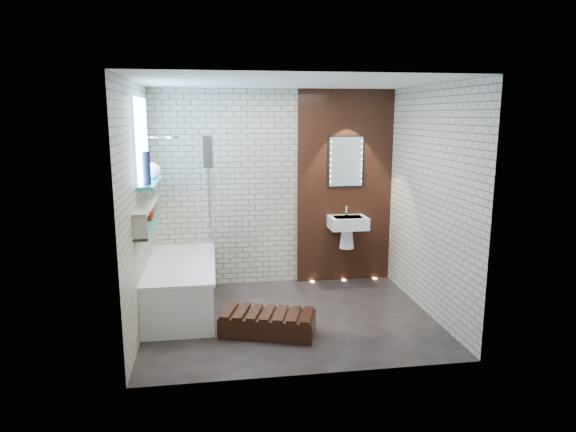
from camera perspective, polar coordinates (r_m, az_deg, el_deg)
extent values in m
plane|color=black|center=(5.89, 0.22, -11.33)|extent=(3.20, 3.20, 0.00)
cube|color=#AEA28A|center=(6.79, -1.46, 3.11)|extent=(3.20, 0.04, 2.60)
cube|color=#AEA28A|center=(4.27, 2.93, -1.78)|extent=(3.20, 0.04, 2.60)
cube|color=#AEA28A|center=(5.51, -16.45, 0.74)|extent=(0.04, 2.60, 2.60)
cube|color=#AEA28A|center=(5.98, 15.58, 1.58)|extent=(0.04, 2.60, 2.60)
plane|color=white|center=(5.45, 0.25, 14.82)|extent=(3.20, 3.20, 0.00)
cube|color=black|center=(6.94, 6.38, 3.23)|extent=(1.30, 0.06, 2.60)
cube|color=#7FADE0|center=(5.77, -16.23, 8.22)|extent=(0.03, 1.00, 0.90)
cube|color=teal|center=(5.81, -15.24, 3.62)|extent=(0.18, 1.00, 0.04)
cube|color=teal|center=(5.69, -15.43, -1.09)|extent=(0.14, 1.30, 0.03)
cube|color=#B2A899|center=(5.64, -15.55, 1.19)|extent=(0.14, 1.30, 0.03)
cube|color=#B2A899|center=(5.05, -16.31, -1.34)|extent=(0.14, 0.03, 0.26)
cube|color=#B2A899|center=(6.28, -14.83, 1.15)|extent=(0.14, 0.03, 0.26)
cube|color=white|center=(6.16, -11.88, -7.80)|extent=(0.75, 1.70, 0.55)
cube|color=white|center=(6.07, -11.99, -5.21)|extent=(0.79, 1.74, 0.03)
cylinder|color=silver|center=(6.75, -10.40, -2.83)|extent=(0.04, 0.04, 0.12)
cube|color=white|center=(6.34, -8.83, 2.21)|extent=(0.01, 0.78, 1.40)
cube|color=black|center=(6.04, -8.99, 7.21)|extent=(0.11, 0.28, 0.37)
cylinder|color=silver|center=(6.34, -12.95, 8.61)|extent=(0.18, 0.18, 0.02)
cube|color=white|center=(6.82, 6.76, -0.76)|extent=(0.50, 0.36, 0.16)
cone|color=white|center=(6.92, 6.60, -2.46)|extent=(0.20, 0.20, 0.28)
cylinder|color=silver|center=(6.89, 6.56, 0.63)|extent=(0.03, 0.03, 0.14)
cube|color=black|center=(6.87, 6.52, 6.08)|extent=(0.50, 0.02, 0.70)
cube|color=silver|center=(6.86, 6.54, 6.07)|extent=(0.45, 0.01, 0.65)
cube|color=black|center=(5.45, -2.29, -12.02)|extent=(1.06, 0.71, 0.22)
cylinder|color=maroon|center=(5.18, -16.11, -1.50)|extent=(0.05, 0.05, 0.11)
cylinder|color=#AE601A|center=(5.37, -15.85, -1.07)|extent=(0.06, 0.06, 0.11)
cylinder|color=maroon|center=(5.88, -15.24, 0.12)|extent=(0.06, 0.06, 0.13)
cylinder|color=maroon|center=(6.02, -15.08, 0.36)|extent=(0.05, 0.05, 0.13)
sphere|color=white|center=(5.97, -15.01, 4.94)|extent=(0.19, 0.19, 0.19)
cylinder|color=#121832|center=(5.47, -15.60, 5.20)|extent=(0.08, 0.08, 0.35)
cylinder|color=#FFD899|center=(7.07, 2.75, -7.36)|extent=(0.06, 0.06, 0.01)
cylinder|color=#FFD899|center=(7.17, 6.30, -7.15)|extent=(0.06, 0.06, 0.01)
cylinder|color=#FFD899|center=(7.30, 9.74, -6.92)|extent=(0.06, 0.06, 0.01)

